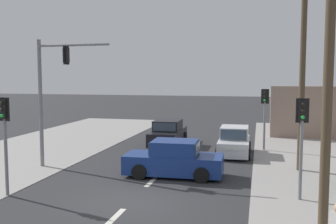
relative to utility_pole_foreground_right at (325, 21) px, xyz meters
The scene contains 13 objects.
ground_plane 8.36m from the utility_pole_foreground_right, 164.55° to the left, with size 140.00×140.00×0.00m, color #303033.
lane_dash_near 8.21m from the utility_pole_foreground_right, behind, with size 0.20×2.40×0.01m, color silver.
lane_dash_mid 9.41m from the utility_pole_foreground_right, 141.73° to the left, with size 0.20×2.40×0.01m, color silver.
lane_dash_far 12.64m from the utility_pole_foreground_right, 121.33° to the left, with size 0.20×2.40×0.01m, color silver.
utility_pole_foreground_right is the anchor object (origin of this frame).
utility_pole_midground_right 7.59m from the utility_pole_foreground_right, 88.27° to the left, with size 1.80×0.26×10.00m.
traffic_signal_mast 12.61m from the utility_pole_foreground_right, 153.27° to the left, with size 3.68×0.45×6.00m.
pedestal_signal_right_kerb 4.54m from the utility_pole_foreground_right, 93.27° to the left, with size 0.44×0.29×3.56m.
pedestal_signal_left_kerb 11.01m from the utility_pole_foreground_right, behind, with size 0.44×0.30×3.56m.
pedestal_signal_far_median 12.69m from the utility_pole_foreground_right, 96.14° to the left, with size 0.44×0.30×3.56m.
sedan_crossing_left 8.93m from the utility_pole_foreground_right, 134.24° to the left, with size 4.28×1.97×1.56m.
sedan_kerbside_parked 15.44m from the utility_pole_foreground_right, 119.36° to the left, with size 1.93×4.26×1.56m.
hatchback_oncoming_mid 12.05m from the utility_pole_foreground_right, 105.47° to the left, with size 1.82×3.66×1.53m.
Camera 1 is at (4.24, -12.58, 4.34)m, focal length 42.00 mm.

